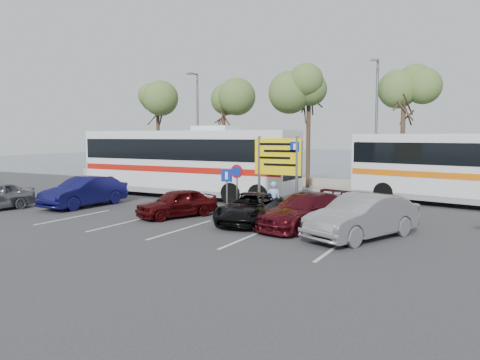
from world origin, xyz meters
The scene contains 21 objects.
ground centered at (0.00, 0.00, 0.00)m, with size 120.00×120.00×0.00m, color #333336.
kerb_strip centered at (0.00, 14.00, 0.07)m, with size 44.00×2.40×0.15m, color gray.
seawall centered at (0.00, 16.00, 0.30)m, with size 48.00×0.80×0.60m, color gray.
sea centered at (0.00, 60.00, 0.01)m, with size 140.00×140.00×0.00m, color #3B485E.
tree_far_left centered at (-14.00, 14.00, 6.33)m, with size 3.20×3.20×7.60m.
tree_left centered at (-8.00, 14.00, 6.00)m, with size 3.20×3.20×7.20m.
tree_mid centered at (-1.50, 14.00, 6.65)m, with size 3.20×3.20×8.00m.
tree_right centered at (4.50, 14.00, 6.17)m, with size 3.20×3.20×7.40m.
street_lamp_left centered at (-10.00, 13.52, 4.60)m, with size 0.45×1.15×8.01m.
street_lamp_right centered at (3.00, 13.52, 4.60)m, with size 0.45×1.15×8.01m.
direction_sign centered at (1.00, 3.20, 2.43)m, with size 2.20×0.12×3.60m.
sign_no_stop centered at (-0.60, 2.38, 1.58)m, with size 0.60×0.08×2.35m.
sign_parking centered at (-0.20, 0.79, 1.47)m, with size 0.50×0.07×2.25m.
lane_markings centered at (-1.14, -1.00, 0.00)m, with size 12.02×4.20×0.01m, color silver, non-canonical shape.
coach_bus_left centered at (-6.50, 7.10, 1.94)m, with size 13.41×2.98×4.17m.
car_blue centered at (-9.00, 1.50, 0.76)m, with size 1.62×4.64×1.53m, color #10104D.
car_maroon centered at (2.94, 1.50, 0.68)m, with size 1.92×4.72×1.37m, color #4D0C15.
car_red centered at (-3.00, 1.22, 0.63)m, with size 1.49×3.69×1.26m, color #490A0C.
suv_black centered at (0.54, 1.50, 0.62)m, with size 2.05×4.44×1.23m, color black.
car_silver_b centered at (5.34, 0.70, 0.78)m, with size 1.65×4.73×1.56m, color gray.
pedestrian_near centered at (0.98, 2.81, 0.82)m, with size 0.60×0.39×1.65m, color #97ADDC.
Camera 1 is at (9.20, -15.64, 3.60)m, focal length 35.00 mm.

